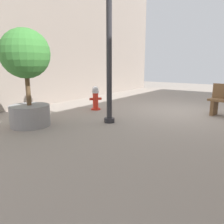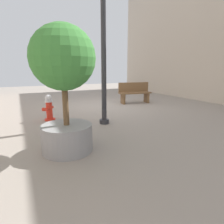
# 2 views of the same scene
# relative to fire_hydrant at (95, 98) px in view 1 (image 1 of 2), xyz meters

# --- Properties ---
(ground_plane) EXTENTS (23.40, 23.40, 0.00)m
(ground_plane) POSITION_rel_fire_hydrant_xyz_m (-2.60, -1.40, -0.40)
(ground_plane) COLOR gray
(fire_hydrant) EXTENTS (0.37, 0.38, 0.80)m
(fire_hydrant) POSITION_rel_fire_hydrant_xyz_m (0.00, 0.00, 0.00)
(fire_hydrant) COLOR red
(fire_hydrant) RESTS_ON ground_plane
(planter_tree) EXTENTS (1.17, 1.17, 2.35)m
(planter_tree) POSITION_rel_fire_hydrant_xyz_m (0.03, 2.52, 1.01)
(planter_tree) COLOR gray
(planter_tree) RESTS_ON ground_plane
(street_lamp) EXTENTS (0.36, 0.36, 3.82)m
(street_lamp) POSITION_rel_fire_hydrant_xyz_m (-1.39, 1.09, 1.97)
(street_lamp) COLOR #2D2D33
(street_lamp) RESTS_ON ground_plane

